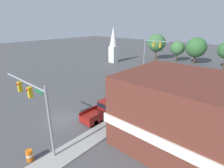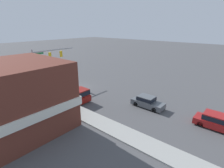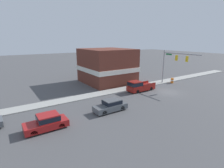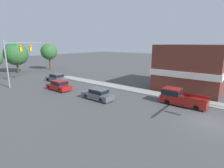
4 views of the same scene
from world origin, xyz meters
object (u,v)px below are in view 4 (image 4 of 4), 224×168
(car_oncoming, at_px, (56,77))
(car_second_ahead, at_px, (59,85))
(car_lead, at_px, (98,94))
(pickup_truck_parked, at_px, (179,97))

(car_oncoming, distance_m, car_second_ahead, 6.93)
(car_second_ahead, bearing_deg, car_oncoming, 58.95)
(car_oncoming, xyz_separation_m, car_second_ahead, (-3.57, -5.93, 0.01))
(car_lead, height_order, car_oncoming, car_oncoming)
(car_lead, height_order, pickup_truck_parked, pickup_truck_parked)
(car_oncoming, xyz_separation_m, pickup_truck_parked, (1.47, -23.32, 0.13))
(car_lead, bearing_deg, car_second_ahead, 92.05)
(car_oncoming, bearing_deg, car_second_ahead, 58.95)
(pickup_truck_parked, bearing_deg, car_oncoming, 93.60)
(car_oncoming, relative_size, car_second_ahead, 1.02)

